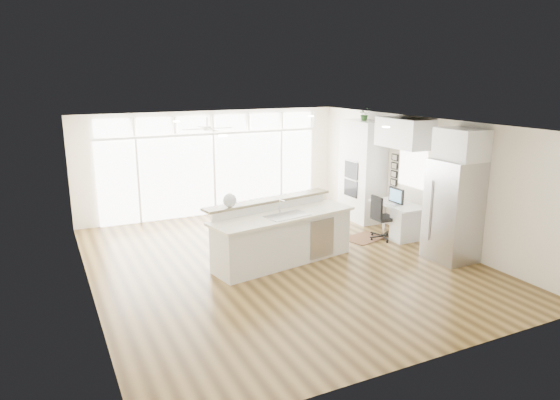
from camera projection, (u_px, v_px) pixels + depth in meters
name	position (u px, v px, depth m)	size (l,w,h in m)	color
floor	(280.00, 262.00, 9.84)	(7.00, 8.00, 0.02)	#483216
ceiling	(280.00, 124.00, 9.18)	(7.00, 8.00, 0.02)	silver
wall_back	(213.00, 163.00, 13.00)	(7.00, 0.04, 2.70)	white
wall_front	(425.00, 264.00, 6.03)	(7.00, 0.04, 2.70)	white
wall_left	(85.00, 217.00, 8.02)	(0.04, 8.00, 2.70)	white
wall_right	(422.00, 179.00, 11.00)	(0.04, 8.00, 2.70)	white
glass_wall	(214.00, 175.00, 13.02)	(5.80, 0.06, 2.08)	white
transom_row	(212.00, 123.00, 12.69)	(5.90, 0.06, 0.40)	white
desk_window	(412.00, 168.00, 11.20)	(0.04, 0.85, 0.85)	white
ceiling_fan	(207.00, 124.00, 11.46)	(1.16, 1.16, 0.32)	white
recessed_lights	(275.00, 124.00, 9.36)	(3.40, 3.00, 0.02)	white
oven_cabinet	(362.00, 171.00, 12.45)	(0.64, 1.20, 2.50)	white
desk_nook	(398.00, 220.00, 11.34)	(0.72, 1.30, 0.76)	white
upper_cabinets	(404.00, 133.00, 10.88)	(0.64, 1.30, 0.64)	white
refrigerator	(453.00, 211.00, 9.75)	(0.76, 0.90, 2.00)	#AEAEB3
fridge_cabinet	(461.00, 144.00, 9.46)	(0.64, 0.90, 0.60)	white
framed_photos	(394.00, 170.00, 11.78)	(0.06, 0.22, 0.80)	black
kitchen_island	(283.00, 233.00, 9.67)	(2.99, 1.13, 1.19)	white
rug	(364.00, 238.00, 11.24)	(0.88, 0.63, 0.01)	#3B2012
office_chair	(384.00, 218.00, 11.09)	(0.52, 0.48, 0.99)	black
fishbowl	(230.00, 200.00, 9.26)	(0.26, 0.26, 0.26)	silver
monitor	(396.00, 195.00, 11.17)	(0.08, 0.47, 0.39)	black
keyboard	(390.00, 204.00, 11.14)	(0.13, 0.35, 0.02)	silver
potted_plant	(365.00, 116.00, 12.12)	(0.28, 0.31, 0.24)	#295323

